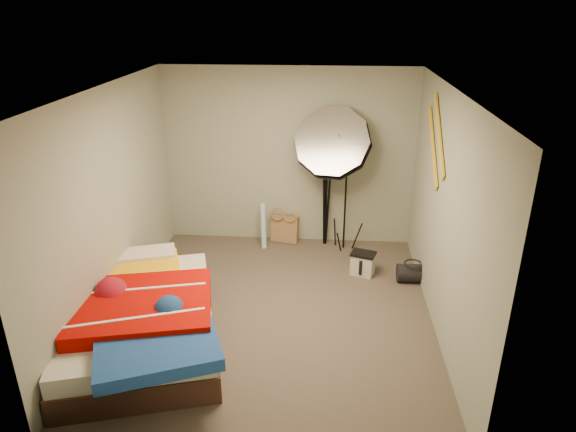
# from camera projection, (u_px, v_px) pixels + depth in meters

# --- Properties ---
(floor) EXTENTS (4.00, 4.00, 0.00)m
(floor) POSITION_uv_depth(u_px,v_px,m) (275.00, 313.00, 5.83)
(floor) COLOR brown
(floor) RESTS_ON ground
(ceiling) EXTENTS (4.00, 4.00, 0.00)m
(ceiling) POSITION_uv_depth(u_px,v_px,m) (273.00, 90.00, 4.86)
(ceiling) COLOR silver
(ceiling) RESTS_ON wall_back
(wall_back) EXTENTS (3.50, 0.00, 3.50)m
(wall_back) POSITION_uv_depth(u_px,v_px,m) (289.00, 158.00, 7.18)
(wall_back) COLOR gray
(wall_back) RESTS_ON floor
(wall_front) EXTENTS (3.50, 0.00, 3.50)m
(wall_front) POSITION_uv_depth(u_px,v_px,m) (244.00, 322.00, 3.51)
(wall_front) COLOR gray
(wall_front) RESTS_ON floor
(wall_left) EXTENTS (0.00, 4.00, 4.00)m
(wall_left) POSITION_uv_depth(u_px,v_px,m) (111.00, 207.00, 5.47)
(wall_left) COLOR gray
(wall_left) RESTS_ON floor
(wall_right) EXTENTS (0.00, 4.00, 4.00)m
(wall_right) POSITION_uv_depth(u_px,v_px,m) (445.00, 216.00, 5.22)
(wall_right) COLOR gray
(wall_right) RESTS_ON floor
(tote_bag) EXTENTS (0.42, 0.25, 0.41)m
(tote_bag) POSITION_uv_depth(u_px,v_px,m) (285.00, 229.00, 7.50)
(tote_bag) COLOR #A07B53
(tote_bag) RESTS_ON floor
(wrapping_roll) EXTENTS (0.11, 0.20, 0.65)m
(wrapping_roll) POSITION_uv_depth(u_px,v_px,m) (263.00, 226.00, 7.28)
(wrapping_roll) COLOR #6395DC
(wrapping_roll) RESTS_ON floor
(camera_case) EXTENTS (0.33, 0.28, 0.28)m
(camera_case) POSITION_uv_depth(u_px,v_px,m) (363.00, 264.00, 6.61)
(camera_case) COLOR beige
(camera_case) RESTS_ON floor
(duffel_bag) EXTENTS (0.38, 0.24, 0.23)m
(duffel_bag) POSITION_uv_depth(u_px,v_px,m) (412.00, 273.00, 6.44)
(duffel_bag) COLOR black
(duffel_bag) RESTS_ON floor
(wall_stripe_upper) EXTENTS (0.02, 0.91, 0.78)m
(wall_stripe_upper) POSITION_uv_depth(u_px,v_px,m) (439.00, 135.00, 5.50)
(wall_stripe_upper) COLOR gold
(wall_stripe_upper) RESTS_ON wall_right
(wall_stripe_lower) EXTENTS (0.02, 0.91, 0.78)m
(wall_stripe_lower) POSITION_uv_depth(u_px,v_px,m) (433.00, 147.00, 5.81)
(wall_stripe_lower) COLOR gold
(wall_stripe_lower) RESTS_ON wall_right
(bed) EXTENTS (2.04, 2.48, 0.62)m
(bed) POSITION_uv_depth(u_px,v_px,m) (141.00, 318.00, 5.20)
(bed) COLOR #42271D
(bed) RESTS_ON floor
(photo_umbrella) EXTENTS (1.33, 1.04, 2.15)m
(photo_umbrella) POSITION_uv_depth(u_px,v_px,m) (333.00, 144.00, 6.72)
(photo_umbrella) COLOR black
(photo_umbrella) RESTS_ON floor
(camera_tripod) EXTENTS (0.08, 0.08, 1.16)m
(camera_tripod) POSITION_uv_depth(u_px,v_px,m) (326.00, 201.00, 7.25)
(camera_tripod) COLOR black
(camera_tripod) RESTS_ON floor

